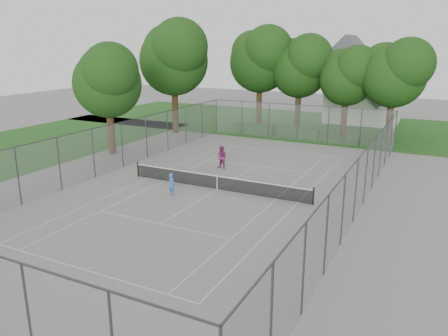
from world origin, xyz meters
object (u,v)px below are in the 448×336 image
at_px(girl_player, 172,184).
at_px(woman_player, 222,157).
at_px(house, 364,88).
at_px(tennis_net, 217,182).

relative_size(girl_player, woman_player, 0.81).
bearing_deg(house, tennis_net, -97.13).
xyz_separation_m(house, woman_player, (-5.80, -26.10, -3.23)).
bearing_deg(woman_player, girl_player, -81.38).
distance_m(girl_player, woman_player, 6.77).
distance_m(tennis_net, house, 31.09).
xyz_separation_m(tennis_net, house, (3.84, 30.64, 3.60)).
bearing_deg(woman_player, house, 86.70).
bearing_deg(house, woman_player, -102.53).
relative_size(tennis_net, woman_player, 7.30).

